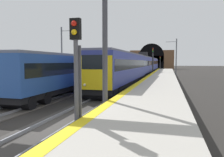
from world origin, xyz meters
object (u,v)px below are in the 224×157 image
object	(u,v)px
train_main_approaching	(143,65)
overhead_signal_gantry	(37,15)
catenary_mast_far	(176,57)
catenary_mast_near	(62,54)
railway_signal_far	(160,62)
railway_signal_near	(76,71)
railway_signal_mid	(153,59)
train_adjacent_platform	(116,67)

from	to	relation	value
train_main_approaching	overhead_signal_gantry	bearing A→B (deg)	-3.21
catenary_mast_far	catenary_mast_near	bearing A→B (deg)	130.96
train_main_approaching	railway_signal_far	world-z (taller)	railway_signal_far
train_main_approaching	overhead_signal_gantry	size ratio (longest dim) A/B	6.83
railway_signal_near	railway_signal_mid	size ratio (longest dim) A/B	0.78
railway_signal_near	railway_signal_far	xyz separation A→B (m)	(74.27, -0.00, 0.34)
train_adjacent_platform	catenary_mast_far	size ratio (longest dim) A/B	7.37
train_adjacent_platform	catenary_mast_near	xyz separation A→B (m)	(-8.35, 6.46, 2.16)
railway_signal_far	catenary_mast_near	distance (m)	52.97
train_main_approaching	railway_signal_far	distance (m)	38.06
train_main_approaching	railway_signal_near	size ratio (longest dim) A/B	12.48
railway_signal_mid	catenary_mast_near	xyz separation A→B (m)	(-14.23, 12.82, 0.76)
train_main_approaching	railway_signal_mid	distance (m)	2.41
catenary_mast_near	train_main_approaching	bearing A→B (deg)	-39.22
railway_signal_mid	railway_signal_far	world-z (taller)	railway_signal_mid
train_main_approaching	train_adjacent_platform	world-z (taller)	train_main_approaching
railway_signal_near	railway_signal_far	world-z (taller)	railway_signal_far
train_main_approaching	railway_signal_far	size ratio (longest dim) A/B	11.37
train_main_approaching	train_adjacent_platform	size ratio (longest dim) A/B	1.02
railway_signal_mid	catenary_mast_near	distance (m)	19.17
overhead_signal_gantry	railway_signal_far	bearing A→B (deg)	-3.36
overhead_signal_gantry	railway_signal_mid	bearing A→B (deg)	-7.06
railway_signal_near	catenary_mast_far	xyz separation A→B (m)	(37.98, -4.55, 1.22)
railway_signal_far	catenary_mast_near	xyz separation A→B (m)	(-51.38, 12.82, 1.24)
train_adjacent_platform	catenary_mast_far	world-z (taller)	catenary_mast_far
railway_signal_mid	catenary_mast_far	bearing A→B (deg)	100.64
catenary_mast_far	train_main_approaching	bearing A→B (deg)	104.82
railway_signal_mid	overhead_signal_gantry	size ratio (longest dim) A/B	0.70
railway_signal_near	overhead_signal_gantry	size ratio (longest dim) A/B	0.55
train_adjacent_platform	railway_signal_mid	bearing A→B (deg)	-47.71
railway_signal_mid	overhead_signal_gantry	distance (m)	33.69
railway_signal_near	railway_signal_mid	distance (m)	37.13
train_adjacent_platform	train_main_approaching	bearing A→B (deg)	-42.00
train_main_approaching	overhead_signal_gantry	xyz separation A→B (m)	(-32.51, 2.23, 3.41)
catenary_mast_far	railway_signal_mid	bearing A→B (deg)	100.64
railway_signal_mid	catenary_mast_near	size ratio (longest dim) A/B	0.71
railway_signal_far	catenary_mast_near	world-z (taller)	catenary_mast_near
catenary_mast_near	overhead_signal_gantry	bearing A→B (deg)	-155.58
railway_signal_far	train_main_approaching	bearing A→B (deg)	-2.88
railway_signal_near	railway_signal_mid	bearing A→B (deg)	-180.00
railway_signal_mid	overhead_signal_gantry	bearing A→B (deg)	-7.06
train_main_approaching	train_adjacent_platform	xyz separation A→B (m)	(-5.03, 4.45, -0.20)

